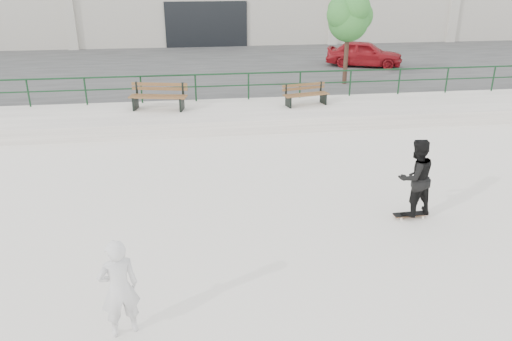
{
  "coord_description": "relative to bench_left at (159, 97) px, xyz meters",
  "views": [
    {
      "loc": [
        -1.23,
        -7.78,
        5.35
      ],
      "look_at": [
        0.09,
        2.0,
        1.23
      ],
      "focal_mm": 35.0,
      "sensor_mm": 36.0,
      "label": 1
    }
  ],
  "objects": [
    {
      "name": "ground",
      "position": [
        2.33,
        -9.84,
        -0.96
      ],
      "size": [
        120.0,
        120.0,
        0.0
      ],
      "primitive_type": "plane",
      "color": "silver",
      "rests_on": "ground"
    },
    {
      "name": "ledge",
      "position": [
        2.33,
        -0.34,
        -0.71
      ],
      "size": [
        30.0,
        3.0,
        0.5
      ],
      "primitive_type": "cube",
      "color": "#B7B0A7",
      "rests_on": "ground"
    },
    {
      "name": "parking_strip",
      "position": [
        2.33,
        8.16,
        -0.71
      ],
      "size": [
        60.0,
        14.0,
        0.5
      ],
      "primitive_type": "cube",
      "color": "#353535",
      "rests_on": "ground"
    },
    {
      "name": "railing",
      "position": [
        2.33,
        0.96,
        0.28
      ],
      "size": [
        28.0,
        0.06,
        1.03
      ],
      "color": "#14371D",
      "rests_on": "ledge"
    },
    {
      "name": "bench_left",
      "position": [
        0.0,
        0.0,
        0.0
      ],
      "size": [
        2.09,
        0.99,
        0.93
      ],
      "rotation": [
        0.0,
        0.0,
        -0.21
      ],
      "color": "brown",
      "rests_on": "ledge"
    },
    {
      "name": "bench_right",
      "position": [
        5.3,
        -0.13,
        -0.07
      ],
      "size": [
        1.75,
        0.83,
        0.78
      ],
      "rotation": [
        0.0,
        0.0,
        0.21
      ],
      "color": "brown",
      "rests_on": "ledge"
    },
    {
      "name": "tree",
      "position": [
        7.81,
        3.12,
        2.33
      ],
      "size": [
        2.09,
        1.86,
        3.72
      ],
      "color": "#412D20",
      "rests_on": "parking_strip"
    },
    {
      "name": "red_car",
      "position": [
        9.89,
        6.75,
        0.18
      ],
      "size": [
        4.03,
        2.82,
        1.27
      ],
      "primitive_type": "imported",
      "rotation": [
        0.0,
        0.0,
        1.18
      ],
      "color": "maroon",
      "rests_on": "parking_strip"
    },
    {
      "name": "skateboard",
      "position": [
        5.92,
        -8.14,
        -0.89
      ],
      "size": [
        0.79,
        0.23,
        0.09
      ],
      "rotation": [
        0.0,
        0.0,
        0.03
      ],
      "color": "black",
      "rests_on": "ground"
    },
    {
      "name": "standing_skater",
      "position": [
        5.92,
        -8.14,
        0.03
      ],
      "size": [
        1.0,
        0.86,
        1.78
      ],
      "primitive_type": "imported",
      "rotation": [
        0.0,
        0.0,
        3.39
      ],
      "color": "black",
      "rests_on": "skateboard"
    },
    {
      "name": "seated_skater",
      "position": [
        -0.11,
        -11.17,
        -0.13
      ],
      "size": [
        0.7,
        0.57,
        1.65
      ],
      "primitive_type": "imported",
      "rotation": [
        0.0,
        0.0,
        3.49
      ],
      "color": "silver",
      "rests_on": "ground"
    }
  ]
}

